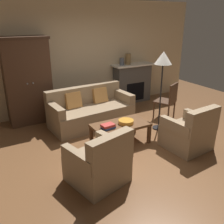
{
  "coord_description": "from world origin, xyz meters",
  "views": [
    {
      "loc": [
        -2.42,
        -3.52,
        2.35
      ],
      "look_at": [
        -0.12,
        0.55,
        0.55
      ],
      "focal_mm": 39.35,
      "sensor_mm": 36.0,
      "label": 1
    }
  ],
  "objects_px": {
    "couch": "(91,111)",
    "fruit_bowl": "(126,122)",
    "mantel_vase_bronze": "(128,59)",
    "mantel_vase_slate": "(122,62)",
    "coffee_table": "(120,126)",
    "armchair_near_left": "(99,164)",
    "armchair_near_right": "(189,133)",
    "floor_lamp": "(163,63)",
    "side_chair_wooden": "(168,99)",
    "armoire": "(28,81)",
    "fireplace": "(132,83)",
    "book_stack": "(108,126)"
  },
  "relations": [
    {
      "from": "fruit_bowl",
      "to": "mantel_vase_bronze",
      "type": "bearing_deg",
      "value": 56.66
    },
    {
      "from": "fireplace",
      "to": "floor_lamp",
      "type": "bearing_deg",
      "value": -106.13
    },
    {
      "from": "couch",
      "to": "mantel_vase_slate",
      "type": "bearing_deg",
      "value": 33.13
    },
    {
      "from": "armoire",
      "to": "armchair_near_left",
      "type": "height_order",
      "value": "armoire"
    },
    {
      "from": "floor_lamp",
      "to": "side_chair_wooden",
      "type": "bearing_deg",
      "value": 32.08
    },
    {
      "from": "mantel_vase_slate",
      "to": "armchair_near_right",
      "type": "height_order",
      "value": "mantel_vase_slate"
    },
    {
      "from": "fruit_bowl",
      "to": "mantel_vase_slate",
      "type": "bearing_deg",
      "value": 60.61
    },
    {
      "from": "armoire",
      "to": "fruit_bowl",
      "type": "bearing_deg",
      "value": -56.16
    },
    {
      "from": "armchair_near_left",
      "to": "couch",
      "type": "bearing_deg",
      "value": 68.51
    },
    {
      "from": "couch",
      "to": "fireplace",
      "type": "bearing_deg",
      "value": 27.63
    },
    {
      "from": "fruit_bowl",
      "to": "coffee_table",
      "type": "bearing_deg",
      "value": 161.55
    },
    {
      "from": "armoire",
      "to": "mantel_vase_slate",
      "type": "xyz_separation_m",
      "value": [
        2.57,
        0.06,
        0.23
      ]
    },
    {
      "from": "armchair_near_right",
      "to": "floor_lamp",
      "type": "distance_m",
      "value": 1.53
    },
    {
      "from": "floor_lamp",
      "to": "mantel_vase_slate",
      "type": "bearing_deg",
      "value": 84.76
    },
    {
      "from": "book_stack",
      "to": "mantel_vase_slate",
      "type": "bearing_deg",
      "value": 53.13
    },
    {
      "from": "couch",
      "to": "armchair_near_right",
      "type": "xyz_separation_m",
      "value": [
        1.13,
        -1.97,
        -0.0
      ]
    },
    {
      "from": "mantel_vase_bronze",
      "to": "armchair_near_right",
      "type": "xyz_separation_m",
      "value": [
        -0.47,
        -2.88,
        -0.96
      ]
    },
    {
      "from": "side_chair_wooden",
      "to": "armchair_near_right",
      "type": "bearing_deg",
      "value": -116.35
    },
    {
      "from": "mantel_vase_bronze",
      "to": "side_chair_wooden",
      "type": "relative_size",
      "value": 0.34
    },
    {
      "from": "couch",
      "to": "floor_lamp",
      "type": "bearing_deg",
      "value": -38.67
    },
    {
      "from": "fireplace",
      "to": "coffee_table",
      "type": "distance_m",
      "value": 2.69
    },
    {
      "from": "armoire",
      "to": "mantel_vase_slate",
      "type": "distance_m",
      "value": 2.58
    },
    {
      "from": "fireplace",
      "to": "mantel_vase_slate",
      "type": "distance_m",
      "value": 0.75
    },
    {
      "from": "fruit_bowl",
      "to": "book_stack",
      "type": "height_order",
      "value": "book_stack"
    },
    {
      "from": "fireplace",
      "to": "side_chair_wooden",
      "type": "xyz_separation_m",
      "value": [
        0.01,
        -1.56,
        -0.06
      ]
    },
    {
      "from": "mantel_vase_bronze",
      "to": "mantel_vase_slate",
      "type": "bearing_deg",
      "value": 180.0
    },
    {
      "from": "couch",
      "to": "coffee_table",
      "type": "height_order",
      "value": "couch"
    },
    {
      "from": "couch",
      "to": "fruit_bowl",
      "type": "bearing_deg",
      "value": -80.11
    },
    {
      "from": "fruit_bowl",
      "to": "mantel_vase_bronze",
      "type": "distance_m",
      "value": 2.66
    },
    {
      "from": "armchair_near_left",
      "to": "armchair_near_right",
      "type": "distance_m",
      "value": 1.95
    },
    {
      "from": "fireplace",
      "to": "armchair_near_left",
      "type": "xyz_separation_m",
      "value": [
        -2.6,
        -3.0,
        -0.25
      ]
    },
    {
      "from": "coffee_table",
      "to": "floor_lamp",
      "type": "relative_size",
      "value": 0.64
    },
    {
      "from": "floor_lamp",
      "to": "armchair_near_left",
      "type": "bearing_deg",
      "value": -151.95
    },
    {
      "from": "coffee_table",
      "to": "fruit_bowl",
      "type": "xyz_separation_m",
      "value": [
        0.11,
        -0.04,
        0.09
      ]
    },
    {
      "from": "armoire",
      "to": "armchair_near_right",
      "type": "distance_m",
      "value": 3.7
    },
    {
      "from": "mantel_vase_slate",
      "to": "armchair_near_right",
      "type": "bearing_deg",
      "value": -95.4
    },
    {
      "from": "armchair_near_left",
      "to": "armchair_near_right",
      "type": "bearing_deg",
      "value": 3.02
    },
    {
      "from": "armoire",
      "to": "coffee_table",
      "type": "height_order",
      "value": "armoire"
    },
    {
      "from": "fruit_bowl",
      "to": "armchair_near_left",
      "type": "distance_m",
      "value": 1.35
    },
    {
      "from": "armchair_near_right",
      "to": "floor_lamp",
      "type": "bearing_deg",
      "value": 84.29
    },
    {
      "from": "armchair_near_left",
      "to": "side_chair_wooden",
      "type": "distance_m",
      "value": 2.99
    },
    {
      "from": "fireplace",
      "to": "armchair_near_right",
      "type": "distance_m",
      "value": 2.98
    },
    {
      "from": "coffee_table",
      "to": "mantel_vase_bronze",
      "type": "height_order",
      "value": "mantel_vase_bronze"
    },
    {
      "from": "armchair_near_left",
      "to": "fruit_bowl",
      "type": "bearing_deg",
      "value": 40.32
    },
    {
      "from": "coffee_table",
      "to": "armchair_near_left",
      "type": "height_order",
      "value": "armchair_near_left"
    },
    {
      "from": "fruit_bowl",
      "to": "book_stack",
      "type": "distance_m",
      "value": 0.41
    },
    {
      "from": "mantel_vase_bronze",
      "to": "side_chair_wooden",
      "type": "xyz_separation_m",
      "value": [
        0.19,
        -1.54,
        -0.76
      ]
    },
    {
      "from": "fireplace",
      "to": "floor_lamp",
      "type": "relative_size",
      "value": 0.73
    },
    {
      "from": "fireplace",
      "to": "fruit_bowl",
      "type": "height_order",
      "value": "fireplace"
    },
    {
      "from": "fruit_bowl",
      "to": "floor_lamp",
      "type": "xyz_separation_m",
      "value": [
        1.02,
        0.22,
        1.03
      ]
    }
  ]
}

